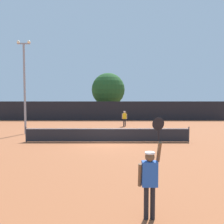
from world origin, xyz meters
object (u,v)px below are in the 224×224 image
at_px(tennis_ball, 103,133).
at_px(light_pole, 24,81).
at_px(parked_car_far, 123,112).
at_px(player_receiving, 124,117).
at_px(large_tree, 108,90).
at_px(parked_car_near, 63,113).
at_px(parked_car_mid, 95,112).
at_px(player_serving, 149,175).

distance_m(tennis_ball, light_pole, 8.19).
distance_m(tennis_ball, parked_car_far, 21.26).
height_order(player_receiving, large_tree, large_tree).
bearing_deg(player_receiving, parked_car_near, -53.21).
relative_size(light_pole, parked_car_near, 1.90).
distance_m(parked_car_near, parked_car_far, 10.60).
bearing_deg(parked_car_far, parked_car_mid, -154.17).
bearing_deg(light_pole, parked_car_near, 91.92).
height_order(player_serving, tennis_ball, player_serving).
relative_size(light_pole, parked_car_far, 1.86).
bearing_deg(player_receiving, tennis_ball, 68.62).
bearing_deg(parked_car_mid, parked_car_near, -161.48).
bearing_deg(tennis_ball, player_serving, -83.26).
bearing_deg(parked_car_mid, player_serving, -75.06).
distance_m(player_serving, parked_car_near, 33.16).
xyz_separation_m(light_pole, parked_car_mid, (4.60, 19.07, -3.79)).
height_order(player_receiving, parked_car_mid, parked_car_mid).
bearing_deg(parked_car_mid, tennis_ball, -75.10).
bearing_deg(parked_car_mid, large_tree, -1.72).
relative_size(player_serving, parked_car_mid, 0.57).
bearing_deg(light_pole, parked_car_mid, 76.43).
height_order(player_receiving, parked_car_near, parked_car_near).
height_order(tennis_ball, parked_car_far, parked_car_far).
relative_size(tennis_ball, parked_car_far, 0.02).
bearing_deg(tennis_ball, player_receiving, 68.62).
relative_size(player_receiving, parked_car_near, 0.40).
relative_size(large_tree, parked_car_mid, 1.69).
height_order(tennis_ball, light_pole, light_pole).
xyz_separation_m(player_receiving, parked_car_mid, (-4.31, 13.68, -0.26)).
height_order(tennis_ball, large_tree, large_tree).
bearing_deg(large_tree, player_serving, -87.20).
relative_size(player_serving, parked_car_near, 0.60).
height_order(player_receiving, tennis_ball, player_receiving).
xyz_separation_m(large_tree, parked_car_near, (-7.48, -0.55, -3.88)).
distance_m(light_pole, parked_car_near, 18.52).
bearing_deg(light_pole, tennis_ball, 0.52).
bearing_deg(player_receiving, parked_car_far, -92.35).
xyz_separation_m(tennis_ball, parked_car_mid, (-2.22, 19.01, 0.74)).
bearing_deg(parked_car_mid, player_receiving, -64.27).
relative_size(tennis_ball, parked_car_mid, 0.02).
relative_size(parked_car_mid, parked_car_far, 1.03).
xyz_separation_m(tennis_ball, large_tree, (0.05, 18.61, 4.63)).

